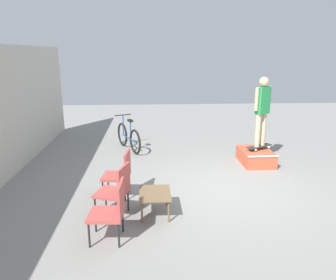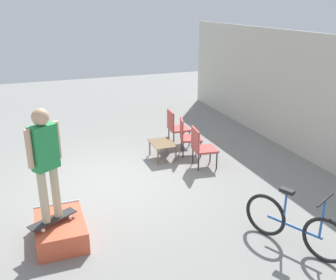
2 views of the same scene
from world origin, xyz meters
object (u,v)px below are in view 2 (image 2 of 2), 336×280
at_px(patio_chair_center, 187,135).
at_px(bicycle, 294,226).
at_px(skate_ramp_box, 61,230).
at_px(coffee_table, 162,145).
at_px(skateboard_on_ramp, 53,219).
at_px(patio_chair_left, 176,126).
at_px(person_skater, 45,156).
at_px(patio_chair_right, 201,146).

distance_m(patio_chair_center, bicycle, 4.13).
distance_m(skate_ramp_box, patio_chair_center, 4.30).
bearing_deg(patio_chair_center, coffee_table, 109.38).
height_order(skateboard_on_ramp, coffee_table, skateboard_on_ramp).
distance_m(skate_ramp_box, patio_chair_left, 4.82).
height_order(patio_chair_left, bicycle, bicycle).
relative_size(person_skater, patio_chair_left, 1.89).
bearing_deg(patio_chair_left, patio_chair_right, -176.57).
xyz_separation_m(skateboard_on_ramp, bicycle, (1.40, 3.49, -0.06)).
xyz_separation_m(skate_ramp_box, skateboard_on_ramp, (0.07, -0.10, 0.26)).
relative_size(person_skater, coffee_table, 2.41).
relative_size(person_skater, bicycle, 1.13).
bearing_deg(coffee_table, person_skater, -45.95).
xyz_separation_m(coffee_table, patio_chair_right, (0.79, 0.67, 0.17)).
bearing_deg(patio_chair_left, bicycle, -176.16).
bearing_deg(skate_ramp_box, skateboard_on_ramp, -55.07).
distance_m(patio_chair_left, patio_chair_center, 0.78).
bearing_deg(patio_chair_right, person_skater, 125.66).
xyz_separation_m(person_skater, patio_chair_left, (-3.51, 3.46, -0.99)).
distance_m(patio_chair_center, patio_chair_right, 0.82).
distance_m(skate_ramp_box, skateboard_on_ramp, 0.29).
height_order(person_skater, patio_chair_center, person_skater).
distance_m(patio_chair_left, patio_chair_right, 1.60).
relative_size(skate_ramp_box, patio_chair_right, 1.18).
distance_m(skateboard_on_ramp, patio_chair_left, 4.92).
xyz_separation_m(patio_chair_left, bicycle, (4.90, 0.04, -0.14)).
relative_size(patio_chair_center, bicycle, 0.60).
relative_size(coffee_table, bicycle, 0.47).
bearing_deg(patio_chair_right, patio_chair_center, 6.50).
height_order(skate_ramp_box, patio_chair_right, patio_chair_right).
height_order(skate_ramp_box, patio_chair_center, patio_chair_center).
xyz_separation_m(patio_chair_left, patio_chair_right, (1.60, 0.00, 0.00)).
height_order(person_skater, patio_chair_left, person_skater).
bearing_deg(skateboard_on_ramp, bicycle, 129.88).
bearing_deg(coffee_table, patio_chair_left, 140.43).
bearing_deg(patio_chair_right, coffee_table, 46.94).
bearing_deg(bicycle, person_skater, -137.11).
relative_size(coffee_table, patio_chair_left, 0.79).
xyz_separation_m(skateboard_on_ramp, patio_chair_left, (-3.51, 3.46, 0.08)).
bearing_deg(patio_chair_right, skateboard_on_ramp, 125.66).
distance_m(skate_ramp_box, bicycle, 3.70).
xyz_separation_m(skateboard_on_ramp, person_skater, (0.00, 0.00, 1.07)).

